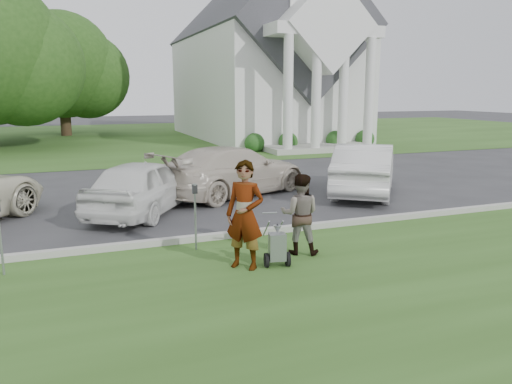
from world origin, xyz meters
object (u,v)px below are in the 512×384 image
church (264,51)px  striping_cart (277,248)px  person_right (300,215)px  car_c (233,171)px  car_d (365,169)px  person_left (245,216)px  tree_back (62,70)px  parking_meter_near (195,209)px  car_b (143,186)px

church → striping_cart: size_ratio=24.54×
person_right → car_c: size_ratio=0.30×
striping_cart → car_d: 7.50m
church → person_left: (-10.13, -24.48, -4.94)m
tree_back → parking_meter_near: (2.29, -30.00, -3.85)m
striping_cart → person_right: 1.00m
car_c → tree_back: bearing=-13.8°
car_b → car_c: (3.00, 1.46, 0.03)m
person_left → car_c: (1.90, 6.45, -0.23)m
church → parking_meter_near: (-10.72, -23.13, -5.06)m
person_left → person_right: 1.37m
church → tree_back: bearing=152.2°
striping_cart → person_left: bearing=178.4°
parking_meter_near → car_c: car_c is taller
car_b → car_d: 6.98m
person_left → car_b: 5.12m
person_right → parking_meter_near: person_right is taller
person_left → parking_meter_near: 1.48m
tree_back → car_c: size_ratio=1.81×
striping_cart → person_left: 0.87m
parking_meter_near → car_c: 5.67m
striping_cart → car_d: bearing=56.8°
tree_back → parking_meter_near: tree_back is taller
parking_meter_near → car_d: (6.46, 3.80, -0.08)m
tree_back → person_right: (4.18, -30.96, -3.92)m
tree_back → person_left: tree_back is taller
church → car_c: 20.48m
tree_back → person_right: tree_back is taller
tree_back → car_d: bearing=-71.5°
person_right → car_d: size_ratio=0.33×
tree_back → car_c: (4.78, -24.90, -3.96)m
striping_cart → person_right: person_right is taller
person_right → parking_meter_near: (-1.88, 0.96, 0.07)m
person_right → car_b: bearing=-34.0°
church → parking_meter_near: bearing=-114.9°
church → person_right: (-8.83, -24.08, -5.13)m
person_left → striping_cart: bearing=30.3°
striping_cart → person_right: bearing=48.7°
car_c → car_b: bearing=91.2°
church → striping_cart: 26.99m
car_b → person_left: bearing=135.5°
striping_cart → parking_meter_near: parking_meter_near is taller
striping_cart → car_c: bearing=90.5°
parking_meter_near → person_right: bearing=-26.9°
tree_back → car_b: 26.72m
striping_cart → car_c: size_ratio=0.19×
person_right → parking_meter_near: bearing=1.5°
tree_back → car_b: tree_back is taller
person_left → car_b: (-1.10, 5.00, -0.26)m
church → parking_meter_near: 25.99m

